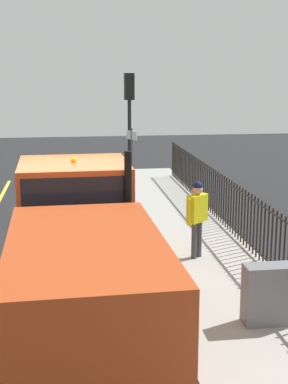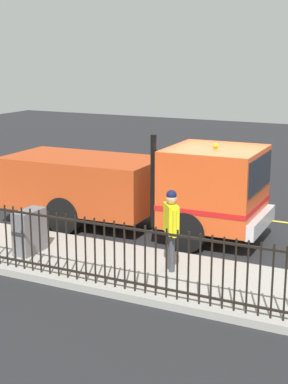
# 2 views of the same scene
# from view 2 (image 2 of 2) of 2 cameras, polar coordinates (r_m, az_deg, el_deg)

# --- Properties ---
(ground_plane) EXTENTS (49.09, 49.09, 0.00)m
(ground_plane) POSITION_cam_2_polar(r_m,az_deg,el_deg) (14.56, 7.13, -4.71)
(ground_plane) COLOR #232326
(ground_plane) RESTS_ON ground
(sidewalk_slab) EXTENTS (2.61, 22.31, 0.15)m
(sidewalk_slab) POSITION_cam_2_polar(r_m,az_deg,el_deg) (12.00, 2.46, -8.30)
(sidewalk_slab) COLOR #A3A099
(sidewalk_slab) RESTS_ON ground
(lane_marking) EXTENTS (0.12, 20.08, 0.01)m
(lane_marking) POSITION_cam_2_polar(r_m,az_deg,el_deg) (16.66, 9.78, -2.44)
(lane_marking) COLOR yellow
(lane_marking) RESTS_ON ground
(work_truck) EXTENTS (2.41, 7.03, 2.69)m
(work_truck) POSITION_cam_2_polar(r_m,az_deg,el_deg) (14.77, 0.41, 0.85)
(work_truck) COLOR #D84C1E
(work_truck) RESTS_ON ground
(worker_standing) EXTENTS (0.51, 0.47, 1.70)m
(worker_standing) POSITION_cam_2_polar(r_m,az_deg,el_deg) (11.83, 2.67, -2.91)
(worker_standing) COLOR yellow
(worker_standing) RESTS_ON sidewalk_slab
(iron_fence) EXTENTS (0.04, 19.00, 1.32)m
(iron_fence) POSITION_cam_2_polar(r_m,az_deg,el_deg) (10.80, 0.11, -6.60)
(iron_fence) COLOR black
(iron_fence) RESTS_ON sidewalk_slab
(utility_cabinet) EXTENTS (0.81, 0.38, 0.98)m
(utility_cabinet) POSITION_cam_2_polar(r_m,az_deg,el_deg) (13.28, -11.13, -3.79)
(utility_cabinet) COLOR slate
(utility_cabinet) RESTS_ON sidewalk_slab
(traffic_cone) EXTENTS (0.43, 0.43, 0.61)m
(traffic_cone) POSITION_cam_2_polar(r_m,az_deg,el_deg) (15.98, 7.10, -1.91)
(traffic_cone) COLOR orange
(traffic_cone) RESTS_ON ground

